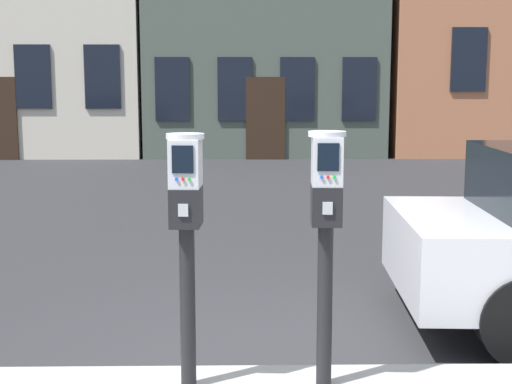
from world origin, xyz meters
TOP-DOWN VIEW (x-y plane):
  - parking_meter_near_kerb at (-0.32, -0.10)m, footprint 0.23×0.26m
  - parking_meter_twin_adjacent at (0.48, -0.10)m, footprint 0.23×0.26m

SIDE VIEW (x-z plane):
  - parking_meter_near_kerb at x=-0.32m, z-range 0.42..1.92m
  - parking_meter_twin_adjacent at x=0.48m, z-range 0.43..1.93m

